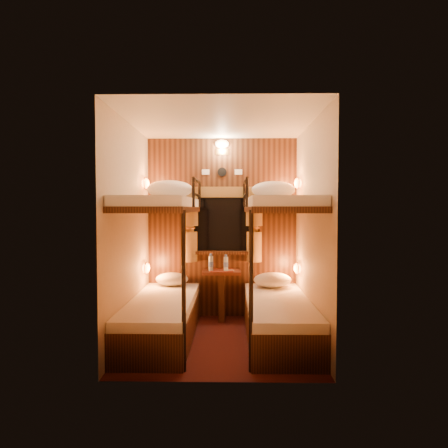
{
  "coord_description": "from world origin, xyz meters",
  "views": [
    {
      "loc": [
        0.12,
        -4.35,
        1.46
      ],
      "look_at": [
        0.04,
        0.15,
        1.29
      ],
      "focal_mm": 32.0,
      "sensor_mm": 36.0,
      "label": 1
    }
  ],
  "objects_px": {
    "bottle_left": "(211,263)",
    "bottle_right": "(226,264)",
    "bunk_left": "(162,289)",
    "bunk_right": "(278,290)",
    "table": "(222,288)"
  },
  "relations": [
    {
      "from": "bunk_left",
      "to": "bottle_left",
      "type": "distance_m",
      "value": 0.92
    },
    {
      "from": "bunk_right",
      "to": "bunk_left",
      "type": "bearing_deg",
      "value": 180.0
    },
    {
      "from": "bunk_left",
      "to": "bunk_right",
      "type": "relative_size",
      "value": 1.0
    },
    {
      "from": "bunk_left",
      "to": "bottle_right",
      "type": "distance_m",
      "value": 1.03
    },
    {
      "from": "bunk_right",
      "to": "table",
      "type": "bearing_deg",
      "value": 129.67
    },
    {
      "from": "table",
      "to": "bottle_left",
      "type": "height_order",
      "value": "bottle_left"
    },
    {
      "from": "bunk_left",
      "to": "bunk_right",
      "type": "bearing_deg",
      "value": 0.0
    },
    {
      "from": "bottle_left",
      "to": "bunk_left",
      "type": "bearing_deg",
      "value": -124.12
    },
    {
      "from": "table",
      "to": "bunk_right",
      "type": "bearing_deg",
      "value": -50.33
    },
    {
      "from": "bottle_left",
      "to": "bottle_right",
      "type": "distance_m",
      "value": 0.2
    },
    {
      "from": "bunk_left",
      "to": "bottle_left",
      "type": "bearing_deg",
      "value": 55.88
    },
    {
      "from": "bunk_left",
      "to": "bottle_right",
      "type": "bearing_deg",
      "value": 46.18
    },
    {
      "from": "bunk_left",
      "to": "bunk_right",
      "type": "height_order",
      "value": "same"
    },
    {
      "from": "bottle_left",
      "to": "bottle_right",
      "type": "xyz_separation_m",
      "value": [
        0.2,
        -0.02,
        -0.0
      ]
    },
    {
      "from": "bunk_left",
      "to": "bottle_left",
      "type": "height_order",
      "value": "bunk_left"
    }
  ]
}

